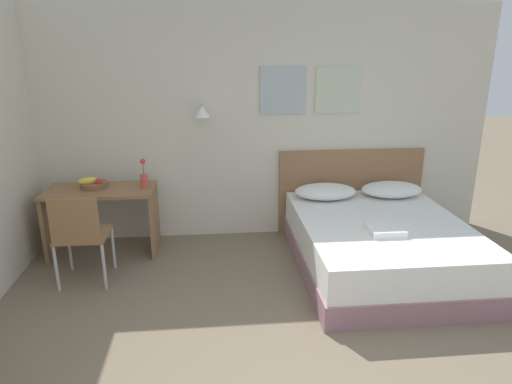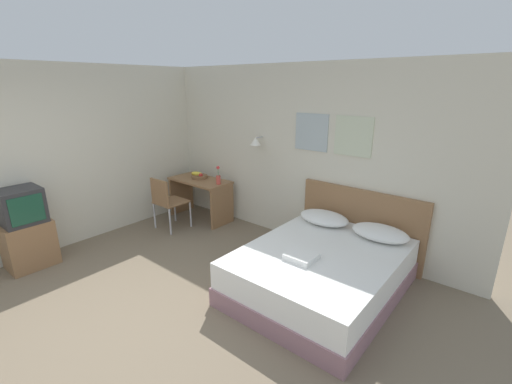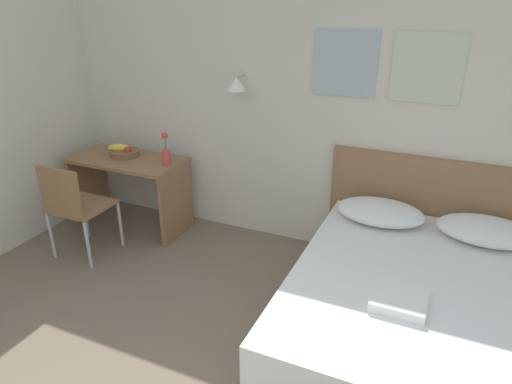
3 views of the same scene
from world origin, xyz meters
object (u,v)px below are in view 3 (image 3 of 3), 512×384
at_px(folded_towel_near_foot, 399,301).
at_px(pillow_left, 380,212).
at_px(desk_chair, 73,203).
at_px(fruit_bowl, 124,152).
at_px(desk, 129,179).
at_px(flower_vase, 166,153).
at_px(bed, 413,314).
at_px(pillow_right, 486,231).
at_px(headboard, 432,216).

bearing_deg(folded_towel_near_foot, pillow_left, 105.98).
height_order(desk_chair, fruit_bowl, desk_chair).
bearing_deg(desk, fruit_bowl, 145.19).
bearing_deg(pillow_left, flower_vase, -178.50).
bearing_deg(flower_vase, bed, -16.32).
bearing_deg(flower_vase, desk_chair, -125.44).
height_order(bed, pillow_right, pillow_right).
bearing_deg(folded_towel_near_foot, flower_vase, 156.35).
distance_m(pillow_left, desk_chair, 2.62).
height_order(desk, desk_chair, desk_chair).
bearing_deg(bed, pillow_left, 117.36).
relative_size(folded_towel_near_foot, desk, 0.28).
bearing_deg(desk_chair, headboard, 20.47).
distance_m(pillow_right, fruit_bowl, 3.31).
bearing_deg(pillow_right, bed, -117.36).
distance_m(pillow_right, desk, 3.23).
height_order(headboard, folded_towel_near_foot, headboard).
bearing_deg(pillow_left, fruit_bowl, -179.82).
relative_size(bed, pillow_left, 2.96).
bearing_deg(desk_chair, bed, 0.44).
xyz_separation_m(desk, desk_chair, (-0.04, -0.71, 0.03)).
xyz_separation_m(bed, fruit_bowl, (-2.92, 0.74, 0.51)).
distance_m(headboard, folded_towel_near_foot, 1.37).
bearing_deg(pillow_right, fruit_bowl, -179.87).
relative_size(desk_chair, flower_vase, 2.85).
xyz_separation_m(pillow_left, desk, (-2.45, -0.06, -0.10)).
xyz_separation_m(bed, pillow_left, (-0.39, 0.75, 0.35)).
xyz_separation_m(bed, flower_vase, (-2.37, 0.70, 0.58)).
relative_size(headboard, pillow_left, 2.50).
height_order(pillow_left, desk, desk).
relative_size(desk, flower_vase, 3.60).
xyz_separation_m(fruit_bowl, flower_vase, (0.54, -0.04, 0.07)).
height_order(headboard, pillow_right, headboard).
distance_m(bed, folded_towel_near_foot, 0.44).
xyz_separation_m(pillow_left, flower_vase, (-1.99, -0.05, 0.23)).
height_order(bed, folded_towel_near_foot, folded_towel_near_foot).
bearing_deg(pillow_right, flower_vase, -178.92).
bearing_deg(folded_towel_near_foot, desk, 160.15).
distance_m(folded_towel_near_foot, flower_vase, 2.52).
height_order(bed, desk, desk).
height_order(pillow_right, desk, desk).
bearing_deg(desk, folded_towel_near_foot, -19.85).
height_order(headboard, flower_vase, flower_vase).
xyz_separation_m(folded_towel_near_foot, desk_chair, (-2.80, 0.29, -0.02)).
xyz_separation_m(pillow_right, desk, (-3.23, -0.06, -0.10)).
bearing_deg(fruit_bowl, bed, -14.23).
bearing_deg(headboard, desk, -172.63).
relative_size(pillow_left, pillow_right, 1.00).
relative_size(bed, pillow_right, 2.96).
height_order(headboard, fruit_bowl, headboard).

